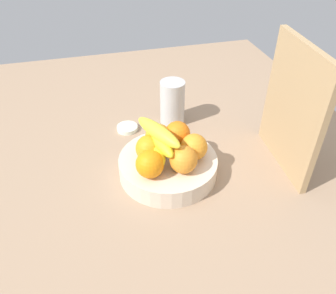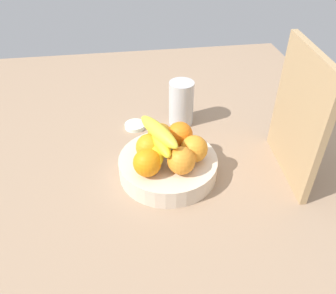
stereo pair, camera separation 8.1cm
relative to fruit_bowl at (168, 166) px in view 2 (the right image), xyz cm
name	(u,v)px [view 2 (the right image)]	position (x,y,z in cm)	size (l,w,h in cm)	color
ground_plane	(160,175)	(-1.11, -2.32, -4.22)	(180.00, 140.00, 3.00)	#9C7F63
fruit_bowl	(168,166)	(0.00, 0.00, 0.00)	(27.62, 27.62, 5.44)	beige
orange_front_left	(194,149)	(1.45, 6.94, 6.43)	(7.41, 7.41, 7.41)	orange
orange_front_right	(180,135)	(-5.64, 4.29, 6.43)	(7.41, 7.41, 7.41)	orange
orange_center	(160,136)	(-5.75, -1.36, 6.43)	(7.41, 7.41, 7.41)	orange
orange_back_left	(149,147)	(-1.13, -4.98, 6.43)	(7.41, 7.41, 7.41)	orange
orange_back_right	(147,163)	(5.34, -6.22, 6.43)	(7.41, 7.41, 7.41)	orange
orange_top_stack	(181,161)	(5.80, 2.63, 6.43)	(7.41, 7.41, 7.41)	orange
banana_bunch	(157,142)	(-0.93, -2.96, 8.02)	(18.02, 12.24, 10.60)	yellow
cutting_board	(299,117)	(3.29, 33.80, 15.28)	(28.00, 1.80, 36.00)	tan
thermos_tumbler	(181,103)	(-25.56, 8.32, 4.85)	(8.28, 8.28, 15.14)	silver
jar_lid	(135,126)	(-24.55, -7.63, -2.01)	(6.95, 6.95, 1.42)	silver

